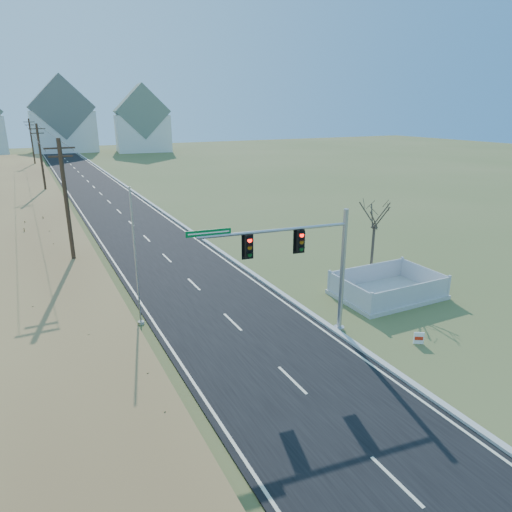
{
  "coord_description": "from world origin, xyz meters",
  "views": [
    {
      "loc": [
        -8.72,
        -15.83,
        10.75
      ],
      "look_at": [
        1.51,
        4.26,
        3.4
      ],
      "focal_mm": 32.0,
      "sensor_mm": 36.0,
      "label": 1
    }
  ],
  "objects_px": {
    "traffic_signal_mast": "(309,260)",
    "bare_tree": "(375,213)",
    "fence_enclosure": "(387,292)",
    "open_sign": "(419,338)",
    "flagpole": "(137,272)"
  },
  "relations": [
    {
      "from": "flagpole",
      "to": "bare_tree",
      "type": "xyz_separation_m",
      "value": [
        14.66,
        -0.71,
        1.7
      ]
    },
    {
      "from": "fence_enclosure",
      "to": "bare_tree",
      "type": "relative_size",
      "value": 1.07
    },
    {
      "from": "bare_tree",
      "to": "flagpole",
      "type": "bearing_deg",
      "value": 177.22
    },
    {
      "from": "fence_enclosure",
      "to": "bare_tree",
      "type": "bearing_deg",
      "value": 74.67
    },
    {
      "from": "bare_tree",
      "to": "fence_enclosure",
      "type": "bearing_deg",
      "value": -105.73
    },
    {
      "from": "open_sign",
      "to": "flagpole",
      "type": "distance_m",
      "value": 14.16
    },
    {
      "from": "fence_enclosure",
      "to": "open_sign",
      "type": "xyz_separation_m",
      "value": [
        -2.74,
        -5.17,
        0.04
      ]
    },
    {
      "from": "bare_tree",
      "to": "open_sign",
      "type": "bearing_deg",
      "value": -114.42
    },
    {
      "from": "traffic_signal_mast",
      "to": "open_sign",
      "type": "xyz_separation_m",
      "value": [
        4.29,
        -3.14,
        -3.61
      ]
    },
    {
      "from": "open_sign",
      "to": "bare_tree",
      "type": "distance_m",
      "value": 9.22
    },
    {
      "from": "fence_enclosure",
      "to": "flagpole",
      "type": "distance_m",
      "value": 14.57
    },
    {
      "from": "traffic_signal_mast",
      "to": "bare_tree",
      "type": "bearing_deg",
      "value": 36.33
    },
    {
      "from": "traffic_signal_mast",
      "to": "fence_enclosure",
      "type": "distance_m",
      "value": 8.18
    },
    {
      "from": "traffic_signal_mast",
      "to": "bare_tree",
      "type": "xyz_separation_m",
      "value": [
        7.67,
        4.31,
        0.63
      ]
    },
    {
      "from": "open_sign",
      "to": "fence_enclosure",
      "type": "bearing_deg",
      "value": 93.29
    }
  ]
}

